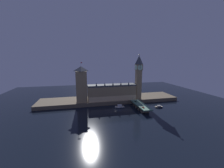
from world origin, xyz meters
TOP-DOWN VIEW (x-y plane):
  - ground_plane at (0.00, 0.00)m, footprint 400.00×400.00m
  - embankment at (0.00, 39.00)m, footprint 220.00×42.00m
  - parliament_hall at (1.53, 28.92)m, footprint 73.65×17.19m
  - clock_tower at (43.45, 25.57)m, footprint 10.10×10.21m
  - victoria_tower at (-44.04, 29.22)m, footprint 15.75×15.75m
  - bridge at (34.65, -5.00)m, footprint 12.69×46.00m
  - car_northbound_lead at (31.85, 6.64)m, footprint 1.98×4.42m
  - car_northbound_trail at (31.85, -18.54)m, footprint 2.05×4.00m
  - pedestrian_near_rail at (29.06, -17.72)m, footprint 0.38×0.38m
  - pedestrian_mid_walk at (40.23, -2.04)m, footprint 0.38×0.38m
  - pedestrian_far_rail at (29.06, 8.91)m, footprint 0.38×0.38m
  - street_lamp_near at (28.66, -19.72)m, footprint 1.34×0.60m
  - street_lamp_mid at (40.63, -5.00)m, footprint 1.34×0.60m
  - street_lamp_far at (28.66, 9.72)m, footprint 1.34×0.60m
  - boat_upstream at (7.54, 5.25)m, footprint 14.60×6.70m
  - boat_downstream at (62.00, -6.19)m, footprint 12.00×5.55m

SIDE VIEW (x-z plane):
  - ground_plane at x=0.00m, z-range 0.00..0.00m
  - boat_downstream at x=62.00m, z-range -0.44..2.85m
  - boat_upstream at x=7.54m, z-range -0.60..3.85m
  - embankment at x=0.00m, z-range 0.00..5.45m
  - bridge at x=34.65m, z-range 1.04..7.44m
  - car_northbound_lead at x=31.85m, z-range 6.37..7.71m
  - car_northbound_trail at x=31.85m, z-range 6.36..7.73m
  - pedestrian_mid_walk at x=40.23m, z-range 6.46..8.22m
  - pedestrian_near_rail at x=29.06m, z-range 6.47..8.32m
  - pedestrian_far_rail at x=29.06m, z-range 6.47..8.34m
  - street_lamp_mid at x=40.63m, z-range 7.22..13.63m
  - street_lamp_near at x=28.66m, z-range 7.25..13.94m
  - street_lamp_far at x=28.66m, z-range 7.32..14.63m
  - parliament_hall at x=1.53m, z-range 3.01..31.89m
  - victoria_tower at x=-44.04m, z-range 2.57..60.82m
  - clock_tower at x=43.45m, z-range 7.46..77.02m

